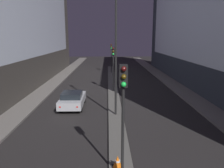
% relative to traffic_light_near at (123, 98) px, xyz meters
% --- Properties ---
extents(building_right, '(6.01, 42.09, 19.29)m').
position_rel_traffic_light_near_xyz_m(building_right, '(11.89, 17.97, 5.94)').
color(building_right, '#2D333D').
rests_on(building_right, ground).
extents(median_strip, '(1.13, 39.11, 0.14)m').
position_rel_traffic_light_near_xyz_m(median_strip, '(0.00, 17.48, -3.64)').
color(median_strip, '#56544F').
rests_on(median_strip, ground).
extents(traffic_light_near, '(0.32, 0.42, 4.89)m').
position_rel_traffic_light_near_xyz_m(traffic_light_near, '(0.00, 0.00, 0.00)').
color(traffic_light_near, black).
rests_on(traffic_light_near, median_strip).
extents(traffic_light_mid, '(0.32, 0.42, 4.89)m').
position_rel_traffic_light_near_xyz_m(traffic_light_mid, '(0.00, 15.52, 0.00)').
color(traffic_light_mid, black).
rests_on(traffic_light_mid, median_strip).
extents(traffic_light_far, '(0.32, 0.42, 4.89)m').
position_rel_traffic_light_near_xyz_m(traffic_light_far, '(0.00, 28.92, 0.00)').
color(traffic_light_far, black).
rests_on(traffic_light_far, median_strip).
extents(street_lamp, '(0.47, 0.47, 9.69)m').
position_rel_traffic_light_near_xyz_m(street_lamp, '(0.00, 7.93, 2.53)').
color(street_lamp, black).
rests_on(street_lamp, median_strip).
extents(traffic_cone_far, '(0.52, 0.52, 0.59)m').
position_rel_traffic_light_near_xyz_m(traffic_cone_far, '(-0.17, 0.75, -3.28)').
color(traffic_cone_far, black).
rests_on(traffic_cone_far, median_strip).
extents(car_left_lane, '(1.94, 4.12, 1.44)m').
position_rel_traffic_light_near_xyz_m(car_left_lane, '(-3.71, 10.14, -2.97)').
color(car_left_lane, '#B2B2B7').
rests_on(car_left_lane, ground).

